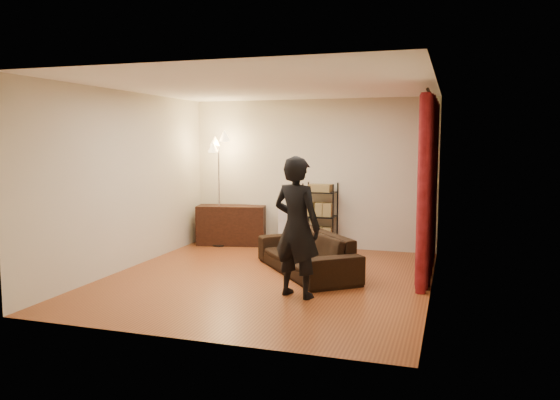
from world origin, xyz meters
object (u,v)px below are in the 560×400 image
(person, at_px, (297,227))
(sofa, at_px, (306,253))
(storage_boxes, at_px, (286,227))
(floor_lamp, at_px, (219,191))
(media_cabinet, at_px, (232,225))
(wire_shelf, at_px, (320,216))

(person, bearing_deg, sofa, -63.75)
(storage_boxes, bearing_deg, floor_lamp, -171.97)
(media_cabinet, height_order, wire_shelf, wire_shelf)
(wire_shelf, bearing_deg, person, -78.36)
(media_cabinet, distance_m, wire_shelf, 1.72)
(wire_shelf, bearing_deg, sofa, -79.25)
(sofa, relative_size, media_cabinet, 1.64)
(sofa, distance_m, media_cabinet, 2.57)
(person, relative_size, media_cabinet, 1.40)
(sofa, distance_m, person, 1.37)
(wire_shelf, relative_size, floor_lamp, 0.59)
(storage_boxes, xyz_separation_m, floor_lamp, (-1.26, -0.18, 0.64))
(media_cabinet, bearing_deg, storage_boxes, -11.53)
(storage_boxes, distance_m, floor_lamp, 1.42)
(media_cabinet, bearing_deg, floor_lamp, -148.65)
(wire_shelf, distance_m, floor_lamp, 1.94)
(sofa, distance_m, storage_boxes, 1.92)
(person, height_order, storage_boxes, person)
(floor_lamp, bearing_deg, person, -50.40)
(media_cabinet, distance_m, storage_boxes, 1.08)
(wire_shelf, bearing_deg, storage_boxes, -172.76)
(sofa, xyz_separation_m, storage_boxes, (-0.84, 1.72, 0.08))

